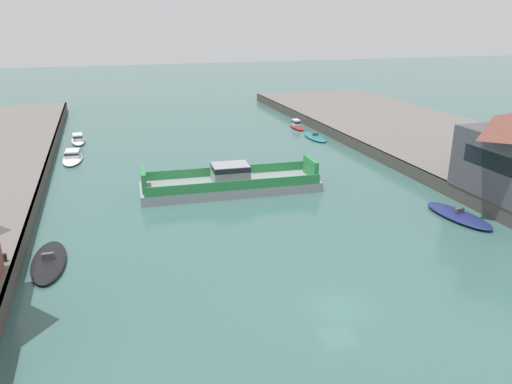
{
  "coord_description": "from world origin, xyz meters",
  "views": [
    {
      "loc": [
        -14.47,
        -26.91,
        19.2
      ],
      "look_at": [
        0.0,
        19.74,
        2.0
      ],
      "focal_mm": 34.72,
      "sensor_mm": 36.0,
      "label": 1
    }
  ],
  "objects_px": {
    "moored_boat_near_right": "(315,137)",
    "moored_boat_mid_right": "(78,139)",
    "moored_boat_far_left": "(73,157)",
    "moored_boat_near_left": "(458,215)",
    "moored_boat_mid_left": "(296,125)",
    "moored_boat_far_right": "(49,261)",
    "chain_ferry": "(231,183)"
  },
  "relations": [
    {
      "from": "moored_boat_near_right",
      "to": "moored_boat_mid_right",
      "type": "xyz_separation_m",
      "value": [
        -38.31,
        8.47,
        0.35
      ]
    },
    {
      "from": "moored_boat_mid_right",
      "to": "moored_boat_far_left",
      "type": "xyz_separation_m",
      "value": [
        -0.42,
        -11.0,
        -0.05
      ]
    },
    {
      "from": "moored_boat_near_left",
      "to": "moored_boat_mid_left",
      "type": "relative_size",
      "value": 1.63
    },
    {
      "from": "moored_boat_far_right",
      "to": "moored_boat_mid_right",
      "type": "bearing_deg",
      "value": 88.55
    },
    {
      "from": "moored_boat_mid_right",
      "to": "moored_boat_far_right",
      "type": "xyz_separation_m",
      "value": [
        -1.11,
        -44.01,
        -0.29
      ]
    },
    {
      "from": "chain_ferry",
      "to": "moored_boat_far_left",
      "type": "distance_m",
      "value": 26.84
    },
    {
      "from": "moored_boat_near_left",
      "to": "moored_boat_far_left",
      "type": "bearing_deg",
      "value": 137.85
    },
    {
      "from": "moored_boat_near_right",
      "to": "moored_boat_far_left",
      "type": "height_order",
      "value": "moored_boat_far_left"
    },
    {
      "from": "chain_ferry",
      "to": "moored_boat_near_left",
      "type": "relative_size",
      "value": 2.48
    },
    {
      "from": "moored_boat_mid_left",
      "to": "moored_boat_near_right",
      "type": "bearing_deg",
      "value": -88.96
    },
    {
      "from": "moored_boat_far_right",
      "to": "moored_boat_near_right",
      "type": "bearing_deg",
      "value": 42.03
    },
    {
      "from": "moored_boat_near_right",
      "to": "moored_boat_mid_left",
      "type": "height_order",
      "value": "moored_boat_mid_left"
    },
    {
      "from": "moored_boat_mid_right",
      "to": "moored_boat_mid_left",
      "type": "bearing_deg",
      "value": -0.43
    },
    {
      "from": "moored_boat_mid_left",
      "to": "moored_boat_mid_right",
      "type": "distance_m",
      "value": 38.16
    },
    {
      "from": "chain_ferry",
      "to": "moored_boat_near_right",
      "type": "relative_size",
      "value": 2.66
    },
    {
      "from": "chain_ferry",
      "to": "moored_boat_far_right",
      "type": "height_order",
      "value": "chain_ferry"
    },
    {
      "from": "moored_boat_near_right",
      "to": "moored_boat_mid_right",
      "type": "height_order",
      "value": "moored_boat_mid_right"
    },
    {
      "from": "moored_boat_mid_right",
      "to": "moored_boat_far_left",
      "type": "relative_size",
      "value": 0.91
    },
    {
      "from": "moored_boat_near_left",
      "to": "moored_boat_mid_right",
      "type": "bearing_deg",
      "value": 129.67
    },
    {
      "from": "moored_boat_mid_right",
      "to": "moored_boat_far_left",
      "type": "height_order",
      "value": "moored_boat_mid_right"
    },
    {
      "from": "chain_ferry",
      "to": "moored_boat_mid_left",
      "type": "relative_size",
      "value": 4.03
    },
    {
      "from": "moored_boat_near_right",
      "to": "moored_boat_far_left",
      "type": "distance_m",
      "value": 38.81
    },
    {
      "from": "moored_boat_near_right",
      "to": "moored_boat_mid_left",
      "type": "bearing_deg",
      "value": 91.04
    },
    {
      "from": "moored_boat_mid_left",
      "to": "moored_boat_far_left",
      "type": "xyz_separation_m",
      "value": [
        -38.58,
        -10.71,
        -0.09
      ]
    },
    {
      "from": "chain_ferry",
      "to": "moored_boat_near_left",
      "type": "bearing_deg",
      "value": -36.63
    },
    {
      "from": "moored_boat_far_left",
      "to": "moored_boat_near_right",
      "type": "bearing_deg",
      "value": 3.73
    },
    {
      "from": "moored_boat_near_left",
      "to": "moored_boat_far_right",
      "type": "relative_size",
      "value": 1.05
    },
    {
      "from": "chain_ferry",
      "to": "moored_boat_near_left",
      "type": "xyz_separation_m",
      "value": [
        20.02,
        -14.89,
        -0.72
      ]
    },
    {
      "from": "moored_boat_near_left",
      "to": "moored_boat_far_right",
      "type": "height_order",
      "value": "moored_boat_near_left"
    },
    {
      "from": "moored_boat_mid_right",
      "to": "moored_boat_far_right",
      "type": "distance_m",
      "value": 44.02
    },
    {
      "from": "moored_boat_near_left",
      "to": "moored_boat_far_left",
      "type": "distance_m",
      "value": 51.57
    },
    {
      "from": "moored_boat_far_left",
      "to": "chain_ferry",
      "type": "bearing_deg",
      "value": -47.27
    }
  ]
}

